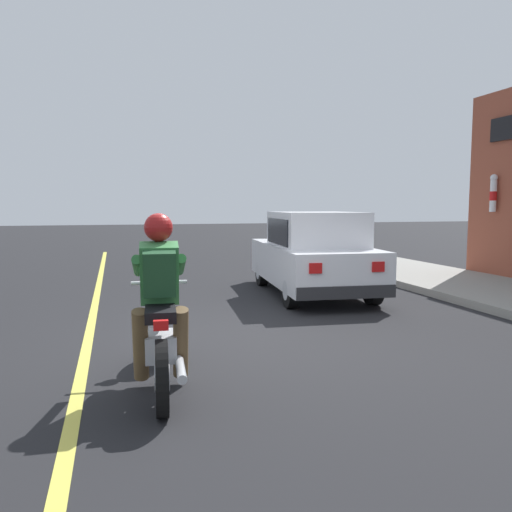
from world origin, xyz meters
TOP-DOWN VIEW (x-y plane):
  - ground_plane at (0.00, 0.00)m, footprint 80.00×80.00m
  - sidewalk_curb at (5.46, 3.00)m, footprint 2.60×22.00m
  - lane_stripe at (-1.80, 3.00)m, footprint 0.12×19.80m
  - motorcycle_with_rider at (-1.05, -1.38)m, footprint 0.59×2.02m
  - car_hatchback at (2.15, 2.73)m, footprint 1.96×3.91m

SIDE VIEW (x-z plane):
  - ground_plane at x=0.00m, z-range 0.00..0.00m
  - lane_stripe at x=-1.80m, z-range 0.00..0.01m
  - sidewalk_curb at x=5.46m, z-range 0.00..0.14m
  - motorcycle_with_rider at x=-1.05m, z-range -0.13..1.49m
  - car_hatchback at x=2.15m, z-range -0.02..1.55m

